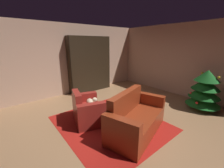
% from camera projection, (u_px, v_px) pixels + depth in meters
% --- Properties ---
extents(ground_plane, '(7.76, 7.76, 0.00)m').
position_uv_depth(ground_plane, '(116.00, 120.00, 3.87)').
color(ground_plane, '#966D48').
extents(wall_back, '(5.74, 0.06, 2.72)m').
position_uv_depth(wall_back, '(181.00, 60.00, 5.45)').
color(wall_back, tan).
rests_on(wall_back, ground).
extents(wall_left, '(0.06, 6.59, 2.72)m').
position_uv_depth(wall_left, '(70.00, 60.00, 5.61)').
color(wall_left, tan).
rests_on(wall_left, ground).
extents(area_rug, '(2.70, 2.35, 0.01)m').
position_uv_depth(area_rug, '(110.00, 123.00, 3.70)').
color(area_rug, '#A31A13').
rests_on(area_rug, ground).
extents(bookshelf_unit, '(0.36, 1.81, 2.27)m').
position_uv_depth(bookshelf_unit, '(92.00, 65.00, 6.02)').
color(bookshelf_unit, black).
rests_on(bookshelf_unit, ground).
extents(armchair_red, '(1.11, 0.92, 0.85)m').
position_uv_depth(armchair_red, '(87.00, 110.00, 3.73)').
color(armchair_red, maroon).
rests_on(armchair_red, ground).
extents(couch_red, '(1.25, 1.83, 0.95)m').
position_uv_depth(couch_red, '(135.00, 119.00, 3.27)').
color(couch_red, maroon).
rests_on(couch_red, ground).
extents(coffee_table, '(0.65, 0.65, 0.41)m').
position_uv_depth(coffee_table, '(116.00, 113.00, 3.48)').
color(coffee_table, black).
rests_on(coffee_table, ground).
extents(book_stack_on_table, '(0.21, 0.18, 0.08)m').
position_uv_depth(book_stack_on_table, '(115.00, 110.00, 3.44)').
color(book_stack_on_table, '#3E7B56').
rests_on(book_stack_on_table, coffee_table).
extents(bottle_on_table, '(0.07, 0.07, 0.30)m').
position_uv_depth(bottle_on_table, '(123.00, 107.00, 3.42)').
color(bottle_on_table, '#592216').
rests_on(bottle_on_table, coffee_table).
extents(decorated_tree, '(0.97, 0.97, 1.25)m').
position_uv_depth(decorated_tree, '(205.00, 90.00, 4.34)').
color(decorated_tree, brown).
rests_on(decorated_tree, ground).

